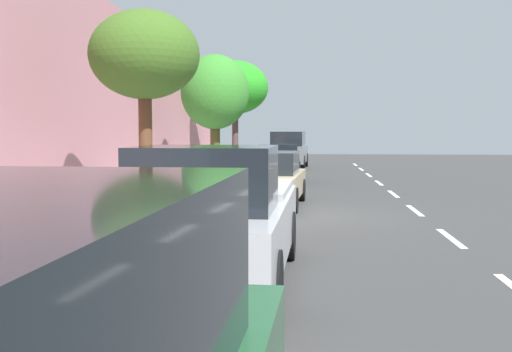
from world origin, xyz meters
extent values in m
plane|color=#373737|center=(0.00, 0.00, 0.00)|extent=(74.05, 74.05, 0.00)
cube|color=#9B959D|center=(3.56, 0.00, 0.07)|extent=(3.35, 46.28, 0.15)
cube|color=gray|center=(1.81, 0.00, 0.07)|extent=(0.16, 46.28, 0.15)
cube|color=white|center=(-3.26, -22.04, 0.00)|extent=(0.14, 2.20, 0.01)
cube|color=white|center=(-3.26, -17.84, 0.00)|extent=(0.14, 2.20, 0.01)
cube|color=white|center=(-3.26, -13.64, 0.00)|extent=(0.14, 2.20, 0.01)
cube|color=white|center=(-3.26, -9.44, 0.00)|extent=(0.14, 2.20, 0.01)
cube|color=white|center=(-3.26, -5.24, 0.00)|extent=(0.14, 2.20, 0.01)
cube|color=white|center=(-3.26, -1.04, 0.00)|extent=(0.14, 2.20, 0.01)
cube|color=white|center=(-3.26, 3.16, 0.00)|extent=(0.14, 2.20, 0.01)
cube|color=white|center=(0.34, 0.00, 0.00)|extent=(0.12, 46.28, 0.01)
cube|color=#B9787E|center=(5.49, 0.00, 2.89)|extent=(0.50, 46.28, 5.78)
cube|color=slate|center=(0.62, -18.45, 0.78)|extent=(2.14, 4.79, 0.90)
cube|color=black|center=(0.62, -18.45, 1.61)|extent=(1.83, 3.18, 0.76)
cylinder|color=black|center=(1.56, -17.04, 0.38)|extent=(0.26, 0.77, 0.76)
cylinder|color=black|center=(-0.18, -16.95, 0.38)|extent=(0.26, 0.77, 0.76)
cylinder|color=black|center=(1.42, -19.95, 0.38)|extent=(0.26, 0.77, 0.76)
cylinder|color=black|center=(-0.33, -19.86, 0.38)|extent=(0.26, 0.77, 0.76)
cube|color=black|center=(0.77, -9.80, 0.60)|extent=(1.87, 4.44, 0.64)
cube|color=black|center=(0.77, -9.80, 1.22)|extent=(1.60, 2.14, 0.60)
cylinder|color=black|center=(1.55, -8.42, 0.33)|extent=(0.24, 0.67, 0.66)
cylinder|color=black|center=(-0.07, -8.46, 0.33)|extent=(0.24, 0.67, 0.66)
cylinder|color=black|center=(1.62, -11.14, 0.33)|extent=(0.24, 0.67, 0.66)
cylinder|color=black|center=(0.00, -11.18, 0.33)|extent=(0.24, 0.67, 0.66)
cube|color=tan|center=(0.65, -1.69, 0.60)|extent=(2.03, 4.50, 0.64)
cube|color=black|center=(0.65, -1.69, 1.22)|extent=(1.68, 2.19, 0.60)
cylinder|color=black|center=(1.55, -0.38, 0.33)|extent=(0.26, 0.67, 0.66)
cylinder|color=black|center=(-0.07, -0.28, 0.33)|extent=(0.26, 0.67, 0.66)
cylinder|color=black|center=(1.38, -3.10, 0.33)|extent=(0.26, 0.67, 0.66)
cylinder|color=black|center=(-0.24, -3.00, 0.33)|extent=(0.26, 0.67, 0.66)
cube|color=#B7BABF|center=(0.83, 7.06, 0.75)|extent=(2.10, 5.35, 0.80)
cube|color=black|center=(0.86, 7.99, 1.55)|extent=(1.76, 1.54, 0.80)
cube|color=#B7BABF|center=(0.80, 5.87, 1.21)|extent=(1.93, 2.70, 0.12)
cylinder|color=black|center=(1.78, 8.68, 0.40)|extent=(0.24, 0.81, 0.80)
cylinder|color=black|center=(-0.03, 8.73, 0.40)|extent=(0.24, 0.81, 0.80)
cylinder|color=black|center=(1.69, 5.40, 0.40)|extent=(0.24, 0.81, 0.80)
cylinder|color=black|center=(-0.11, 5.44, 0.40)|extent=(0.24, 0.81, 0.80)
torus|color=black|center=(0.84, 0.14, 0.35)|extent=(0.68, 0.23, 0.69)
torus|color=black|center=(1.84, -0.14, 0.35)|extent=(0.68, 0.23, 0.69)
cylinder|color=#A51414|center=(1.21, 0.04, 0.43)|extent=(0.63, 0.21, 0.51)
cylinder|color=#A51414|center=(1.56, -0.06, 0.43)|extent=(0.14, 0.07, 0.48)
cylinder|color=#A51414|center=(1.26, 0.02, 0.67)|extent=(0.71, 0.23, 0.05)
cylinder|color=#A51414|center=(1.68, -0.10, 0.27)|extent=(0.35, 0.13, 0.19)
cylinder|color=#A51414|center=(1.73, -0.11, 0.50)|extent=(0.26, 0.11, 0.33)
cylinder|color=#A51414|center=(0.88, 0.13, 0.51)|extent=(0.12, 0.07, 0.34)
cube|color=black|center=(1.61, -0.08, 0.70)|extent=(0.26, 0.16, 0.05)
cylinder|color=black|center=(0.91, 0.12, 0.74)|extent=(0.15, 0.45, 0.03)
cylinder|color=#C6B284|center=(1.57, -0.36, 0.41)|extent=(0.15, 0.15, 0.81)
cylinder|color=#C6B284|center=(1.50, -0.54, 0.41)|extent=(0.15, 0.15, 0.81)
cube|color=white|center=(1.54, -0.45, 1.10)|extent=(0.35, 0.44, 0.58)
cylinder|color=white|center=(1.63, -0.21, 1.07)|extent=(0.10, 0.10, 0.55)
cylinder|color=white|center=(1.44, -0.69, 1.07)|extent=(0.10, 0.10, 0.55)
sphere|color=tan|center=(1.54, -0.45, 1.51)|extent=(0.23, 0.23, 0.23)
sphere|color=navy|center=(1.54, -0.45, 1.55)|extent=(0.26, 0.26, 0.26)
cube|color=black|center=(1.72, -0.52, 1.12)|extent=(0.28, 0.34, 0.44)
cylinder|color=#4B3632|center=(2.99, -13.75, 1.69)|extent=(0.29, 0.29, 3.08)
ellipsoid|color=#27961F|center=(2.99, -13.75, 4.08)|extent=(3.12, 3.12, 2.49)
cylinder|color=#474420|center=(2.99, -7.30, 1.48)|extent=(0.36, 0.36, 2.67)
ellipsoid|color=#35802B|center=(2.99, -7.30, 3.50)|extent=(2.52, 2.52, 2.74)
cylinder|color=brown|center=(2.99, 2.72, 1.61)|extent=(0.29, 0.29, 2.93)
ellipsoid|color=#3C601F|center=(2.99, 2.72, 3.71)|extent=(2.31, 2.31, 1.86)
camera|label=1|loc=(-0.42, 15.74, 2.18)|focal=44.12mm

